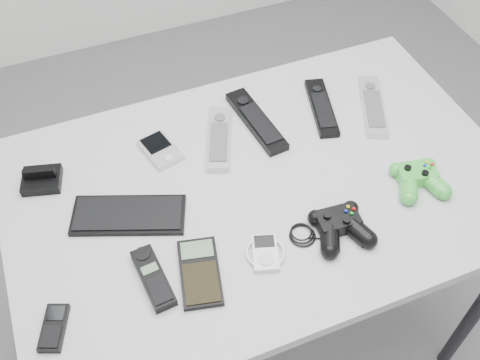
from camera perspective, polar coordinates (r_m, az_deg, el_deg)
name	(u,v)px	position (r m, az deg, el deg)	size (l,w,h in m)	color
floor	(247,317)	(2.04, 0.74, -13.73)	(3.50, 3.50, 0.00)	slate
desk	(261,201)	(1.39, 2.14, -2.19)	(1.20, 0.77, 0.80)	#A2A2A4
pda_keyboard	(129,215)	(1.30, -11.25, -3.47)	(0.25, 0.11, 0.02)	black
dock_bracket	(40,177)	(1.40, -19.62, 0.33)	(0.09, 0.08, 0.05)	black
pda	(160,149)	(1.41, -8.09, 3.09)	(0.07, 0.11, 0.02)	#BBBAC2
remote_silver_a	(219,138)	(1.42, -2.14, 4.30)	(0.05, 0.21, 0.02)	#BBBAC2
remote_black_a	(256,120)	(1.47, 1.65, 6.09)	(0.06, 0.24, 0.02)	black
remote_black_b	(322,107)	(1.52, 8.29, 7.35)	(0.05, 0.21, 0.02)	black
remote_silver_b	(373,106)	(1.55, 13.33, 7.37)	(0.05, 0.23, 0.02)	silver
mobile_phone	(54,328)	(1.19, -18.40, -14.04)	(0.04, 0.10, 0.02)	black
cordless_handset	(153,278)	(1.19, -8.82, -9.77)	(0.05, 0.15, 0.02)	black
calculator	(200,272)	(1.19, -4.11, -9.32)	(0.08, 0.16, 0.02)	black
mp3_player	(265,252)	(1.21, 2.58, -7.36)	(0.09, 0.09, 0.02)	silver
controller_black	(340,225)	(1.26, 10.14, -4.53)	(0.22, 0.14, 0.04)	black
controller_green	(418,177)	(1.39, 17.68, 0.25)	(0.12, 0.13, 0.04)	green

